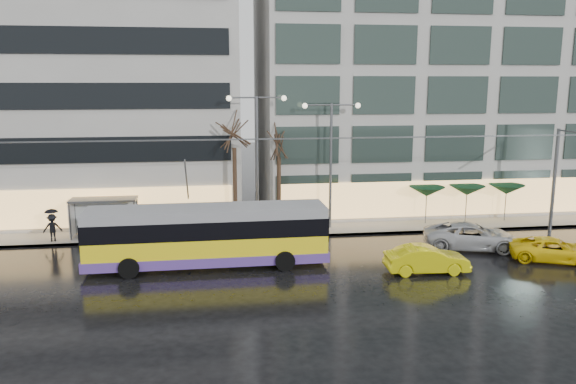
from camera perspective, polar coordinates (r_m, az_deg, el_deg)
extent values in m
plane|color=black|center=(28.05, -5.35, -9.86)|extent=(140.00, 140.00, 0.00)
cube|color=gray|center=(41.51, -3.43, -2.81)|extent=(80.00, 10.00, 0.15)
cube|color=slate|center=(36.74, -2.84, -4.64)|extent=(80.00, 0.10, 0.15)
cube|color=#A3A19C|center=(47.66, -26.69, 11.27)|extent=(34.00, 14.00, 22.00)
cube|color=#A3A19C|center=(49.49, 16.54, 13.66)|extent=(32.00, 14.00, 25.00)
cube|color=yellow|center=(31.33, -8.13, -5.50)|extent=(12.97, 2.84, 1.62)
cube|color=#5A3B93|center=(31.48, -8.11, -6.44)|extent=(13.01, 2.88, 0.54)
cube|color=black|center=(31.01, -8.19, -3.40)|extent=(12.99, 2.86, 0.97)
cube|color=gray|center=(30.83, -8.23, -2.04)|extent=(12.97, 2.84, 0.54)
cube|color=black|center=(31.72, 3.66, -3.28)|extent=(0.09, 2.48, 1.40)
cube|color=black|center=(31.73, -20.03, -3.93)|extent=(0.09, 2.48, 1.40)
cylinder|color=black|center=(33.04, -0.96, -5.59)|extent=(1.08, 0.39, 1.08)
cylinder|color=black|center=(30.49, -0.30, -7.02)|extent=(1.08, 0.39, 1.08)
cylinder|color=black|center=(33.05, -15.28, -5.98)|extent=(1.08, 0.39, 1.08)
cylinder|color=black|center=(30.50, -15.87, -7.45)|extent=(1.08, 0.39, 1.08)
cylinder|color=#595B60|center=(31.55, -10.28, 1.09)|extent=(0.11, 4.01, 2.84)
cylinder|color=#595B60|center=(32.08, -10.25, 1.26)|extent=(0.11, 4.01, 2.84)
cylinder|color=#595B60|center=(42.11, 25.42, 1.09)|extent=(0.24, 0.24, 7.00)
cylinder|color=#595B60|center=(32.17, -4.23, 5.32)|extent=(42.00, 0.04, 0.04)
cylinder|color=#595B60|center=(32.67, -4.28, 5.40)|extent=(42.00, 0.04, 0.04)
cube|color=#595B60|center=(38.09, -18.24, -0.72)|extent=(4.20, 1.60, 0.12)
cube|color=silver|center=(39.03, -17.94, -2.31)|extent=(4.00, 0.05, 2.20)
cube|color=white|center=(38.78, -21.10, -2.59)|extent=(0.10, 1.40, 2.20)
cylinder|color=#595B60|center=(38.11, -21.27, -2.84)|extent=(0.10, 0.10, 2.40)
cylinder|color=#595B60|center=(39.44, -20.81, -2.36)|extent=(0.10, 0.10, 2.40)
cylinder|color=#595B60|center=(37.36, -15.29, -2.74)|extent=(0.10, 0.10, 2.40)
cylinder|color=#595B60|center=(38.72, -15.03, -2.25)|extent=(0.10, 0.10, 2.40)
cylinder|color=#595B60|center=(37.50, -3.14, 2.83)|extent=(0.18, 0.18, 9.00)
cylinder|color=#595B60|center=(37.08, -4.62, 9.54)|extent=(1.80, 0.10, 0.10)
cylinder|color=#595B60|center=(37.22, -1.81, 9.58)|extent=(1.80, 0.10, 0.10)
sphere|color=#FFF2CC|center=(37.04, -6.02, 9.44)|extent=(0.36, 0.36, 0.36)
sphere|color=#FFF2CC|center=(37.32, -0.42, 9.51)|extent=(0.36, 0.36, 0.36)
cylinder|color=#595B60|center=(38.26, 4.36, 2.60)|extent=(0.18, 0.18, 8.50)
cylinder|color=#595B60|center=(37.70, 3.10, 8.82)|extent=(1.80, 0.10, 0.10)
cylinder|color=#595B60|center=(38.08, 5.79, 8.81)|extent=(1.80, 0.10, 0.10)
sphere|color=#FFF2CC|center=(37.55, 1.73, 8.75)|extent=(0.36, 0.36, 0.36)
sphere|color=#FFF2CC|center=(38.30, 7.11, 8.72)|extent=(0.36, 0.36, 0.36)
cylinder|color=black|center=(37.89, -5.40, 0.27)|extent=(0.28, 0.28, 5.60)
cylinder|color=black|center=(38.39, -0.92, -0.07)|extent=(0.28, 0.28, 4.90)
cylinder|color=#595B60|center=(41.04, 13.84, -1.59)|extent=(0.06, 0.06, 2.20)
cone|color=#0F381C|center=(40.80, 13.92, 0.05)|extent=(2.50, 2.50, 0.70)
cylinder|color=#595B60|center=(42.22, 17.63, -1.45)|extent=(0.06, 0.06, 2.20)
cone|color=#0F381C|center=(41.99, 17.73, 0.15)|extent=(2.50, 2.50, 0.70)
cylinder|color=#595B60|center=(43.59, 21.20, -1.30)|extent=(0.06, 0.06, 2.20)
cone|color=#0F381C|center=(43.36, 21.31, 0.25)|extent=(2.50, 2.50, 0.70)
imported|color=yellow|center=(31.02, 13.90, -6.66)|extent=(4.51, 1.76, 1.46)
imported|color=yellow|center=(35.41, 25.40, -5.33)|extent=(5.26, 3.85, 1.33)
imported|color=#B7B8BC|center=(36.11, 18.17, -4.28)|extent=(6.21, 4.05, 1.59)
imported|color=black|center=(37.10, -15.67, -3.47)|extent=(0.70, 0.59, 1.63)
imported|color=#F150A8|center=(36.89, -15.75, -2.06)|extent=(1.26, 1.27, 0.88)
imported|color=black|center=(38.36, -11.57, -2.63)|extent=(1.14, 1.09, 1.86)
imported|color=black|center=(38.39, -22.81, -3.35)|extent=(1.26, 0.91, 1.75)
imported|color=black|center=(38.19, -22.91, -2.08)|extent=(0.99, 0.99, 0.72)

